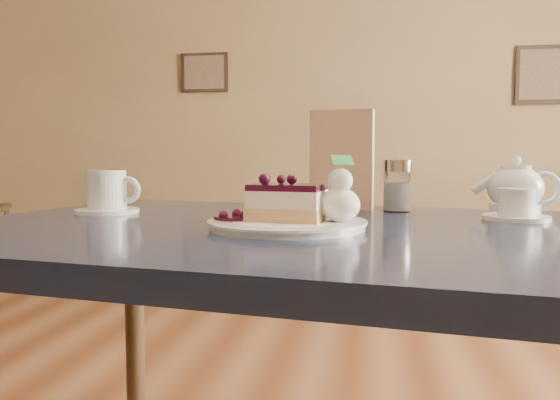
# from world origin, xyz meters

# --- Properties ---
(main_table) EXTENTS (1.24, 0.92, 0.71)m
(main_table) POSITION_xyz_m (0.08, 0.28, 0.64)
(main_table) COLOR #151A36
(main_table) RESTS_ON ground
(dessert_plate) EXTENTS (0.24, 0.24, 0.01)m
(dessert_plate) POSITION_xyz_m (0.08, 0.23, 0.72)
(dessert_plate) COLOR white
(dessert_plate) RESTS_ON main_table
(cheesecake_slice) EXTENTS (0.12, 0.10, 0.06)m
(cheesecake_slice) POSITION_xyz_m (0.08, 0.23, 0.75)
(cheesecake_slice) COLOR tan
(cheesecake_slice) RESTS_ON dessert_plate
(whipped_cream) EXTENTS (0.06, 0.06, 0.05)m
(whipped_cream) POSITION_xyz_m (0.16, 0.23, 0.75)
(whipped_cream) COLOR white
(whipped_cream) RESTS_ON dessert_plate
(berry_sauce) EXTENTS (0.08, 0.08, 0.01)m
(berry_sauce) POSITION_xyz_m (-0.00, 0.24, 0.73)
(berry_sauce) COLOR #33061A
(berry_sauce) RESTS_ON dessert_plate
(coffee_set) EXTENTS (0.13, 0.12, 0.08)m
(coffee_set) POSITION_xyz_m (-0.31, 0.41, 0.75)
(coffee_set) COLOR white
(coffee_set) RESTS_ON main_table
(tea_set) EXTENTS (0.15, 0.23, 0.10)m
(tea_set) POSITION_xyz_m (0.48, 0.51, 0.76)
(tea_set) COLOR white
(tea_set) RESTS_ON main_table
(menu_card) EXTENTS (0.14, 0.05, 0.21)m
(menu_card) POSITION_xyz_m (0.14, 0.56, 0.82)
(menu_card) COLOR #FFE8C4
(menu_card) RESTS_ON main_table
(sugar_shaker) EXTENTS (0.06, 0.06, 0.10)m
(sugar_shaker) POSITION_xyz_m (0.26, 0.53, 0.77)
(sugar_shaker) COLOR white
(sugar_shaker) RESTS_ON main_table
(napkin_stack) EXTENTS (0.13, 0.13, 0.05)m
(napkin_stack) POSITION_xyz_m (0.01, 0.60, 0.74)
(napkin_stack) COLOR white
(napkin_stack) RESTS_ON main_table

